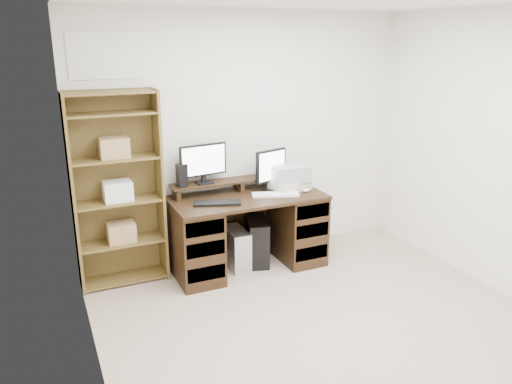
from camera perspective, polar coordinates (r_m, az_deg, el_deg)
room at (r=3.43m, az=12.24°, el=0.30°), size 3.54×4.04×2.54m
desk at (r=4.99m, az=-1.01°, el=-4.40°), size 1.50×0.70×0.75m
riser_shelf at (r=5.02m, az=-1.97°, el=1.21°), size 1.40×0.22×0.12m
monitor_wide at (r=4.84m, az=-6.05°, el=3.47°), size 0.48×0.14×0.38m
monitor_small at (r=5.02m, az=1.73°, el=2.76°), size 0.37×0.18×0.41m
speaker at (r=4.77m, az=-8.48°, el=1.89°), size 0.10×0.10×0.22m
keyboard_black at (r=4.64m, az=-4.48°, el=-1.26°), size 0.46×0.28×0.02m
keyboard_white at (r=4.88m, az=2.24°, el=-0.29°), size 0.48×0.28×0.02m
mouse at (r=5.02m, az=5.75°, el=0.20°), size 0.09×0.07×0.03m
printer at (r=5.08m, az=3.86°, el=0.81°), size 0.42×0.35×0.09m
basket at (r=5.05m, az=3.89°, el=2.17°), size 0.38×0.28×0.16m
tower_silver at (r=5.06m, az=-2.26°, el=-6.43°), size 0.19×0.41×0.40m
tower_black at (r=5.15m, az=0.11°, el=-5.57°), size 0.32×0.50×0.46m
bookshelf at (r=4.71m, az=-15.59°, el=0.41°), size 0.80×0.30×1.80m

